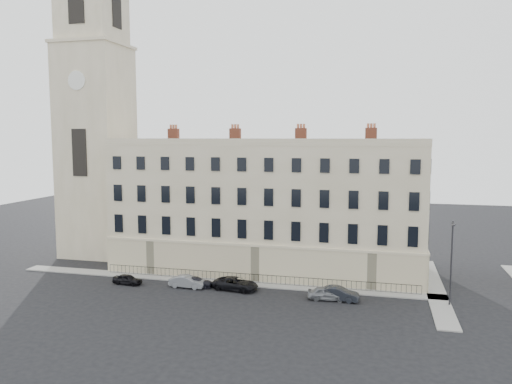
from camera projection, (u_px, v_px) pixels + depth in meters
ground at (301, 304)px, 47.94m from camera, size 160.00×160.00×0.00m
terrace at (268, 208)px, 60.09m from camera, size 36.22×12.22×17.00m
church_tower at (96, 117)px, 66.59m from camera, size 8.00×8.13×44.00m
pavement_terrace at (218, 281)px, 55.15m from camera, size 48.00×2.00×0.12m
pavement_east_return at (435, 289)px, 52.54m from camera, size 2.00×24.00×0.12m
railings at (254, 279)px, 54.53m from camera, size 35.00×0.04×0.96m
car_a at (127, 279)px, 54.21m from camera, size 3.31×1.49×1.10m
car_b at (187, 282)px, 53.04m from camera, size 3.92×1.52×1.27m
car_c at (196, 282)px, 53.18m from camera, size 3.97×2.06×1.10m
car_d at (236, 284)px, 52.20m from camera, size 5.02×2.82×1.33m
car_e at (327, 293)px, 49.00m from camera, size 3.95×1.90×1.30m
car_f at (338, 294)px, 48.85m from camera, size 4.22×1.84×1.35m
streetlamp at (451, 259)px, 46.76m from camera, size 0.36×1.77×8.17m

